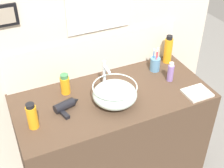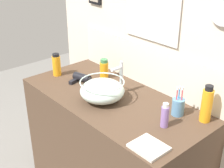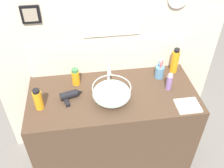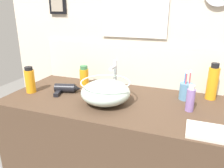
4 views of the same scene
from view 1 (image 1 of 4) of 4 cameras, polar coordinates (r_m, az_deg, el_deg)
name	(u,v)px [view 1 (image 1 of 4)]	position (r m, az deg, el deg)	size (l,w,h in m)	color
vanity_counter	(113,141)	(2.46, 0.12, -10.37)	(1.36, 0.64, 0.90)	#4C3828
back_panel	(93,36)	(2.27, -3.58, 8.78)	(1.99, 0.09, 2.38)	beige
glass_bowl_sink	(115,94)	(2.05, 0.52, -1.83)	(0.30, 0.30, 0.14)	silver
faucet	(105,74)	(2.14, -1.30, 1.83)	(0.02, 0.10, 0.23)	silver
hair_drier	(66,106)	(2.05, -8.35, -3.93)	(0.19, 0.16, 0.06)	black
toothbrush_cup	(155,64)	(2.41, 7.89, 3.64)	(0.08, 0.08, 0.19)	#598CB2
shampoo_bottle	(65,84)	(2.16, -8.58, -0.05)	(0.06, 0.06, 0.15)	orange
spray_bottle	(32,116)	(1.92, -14.40, -5.72)	(0.06, 0.06, 0.18)	orange
soap_dispenser	(168,50)	(2.50, 10.21, 6.16)	(0.06, 0.06, 0.23)	orange
lotion_bottle	(171,72)	(2.30, 10.66, 2.13)	(0.05, 0.05, 0.15)	#8C6BB2
hand_towel	(197,93)	(2.24, 15.29, -1.58)	(0.18, 0.16, 0.02)	silver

